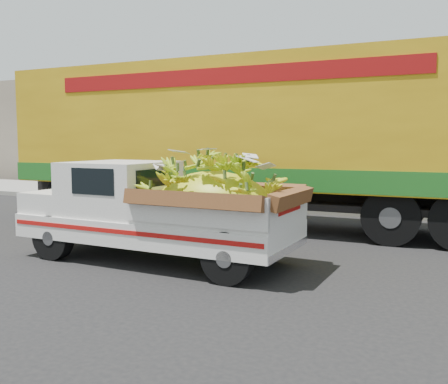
% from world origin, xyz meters
% --- Properties ---
extents(ground, '(100.00, 100.00, 0.00)m').
position_xyz_m(ground, '(0.00, 0.00, 0.00)').
color(ground, black).
rests_on(ground, ground).
extents(curb, '(60.00, 0.25, 0.15)m').
position_xyz_m(curb, '(0.00, 5.73, 0.07)').
color(curb, gray).
rests_on(curb, ground).
extents(sidewalk, '(60.00, 4.00, 0.14)m').
position_xyz_m(sidewalk, '(0.00, 7.83, 0.07)').
color(sidewalk, gray).
rests_on(sidewalk, ground).
extents(building_left, '(18.00, 6.00, 5.00)m').
position_xyz_m(building_left, '(-8.00, 13.73, 2.50)').
color(building_left, gray).
rests_on(building_left, ground).
extents(pickup_truck, '(4.73, 1.87, 1.64)m').
position_xyz_m(pickup_truck, '(0.55, -0.66, 0.88)').
color(pickup_truck, black).
rests_on(pickup_truck, ground).
extents(semi_trailer, '(12.00, 2.56, 3.80)m').
position_xyz_m(semi_trailer, '(0.12, 3.28, 2.12)').
color(semi_trailer, black).
rests_on(semi_trailer, ground).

